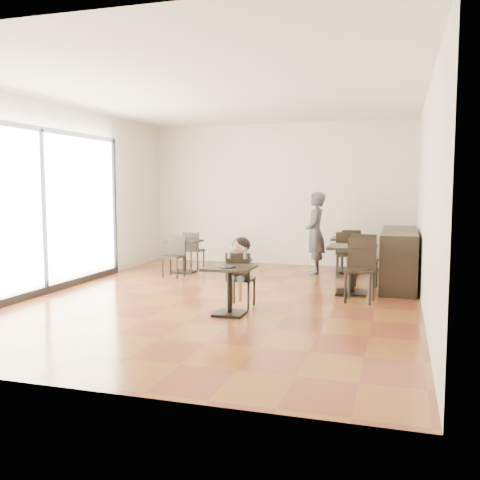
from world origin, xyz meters
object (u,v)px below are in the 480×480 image
at_px(child_table, 230,291).
at_px(cafe_table_back, 349,255).
at_px(chair_left_a, 194,250).
at_px(chair_left_b, 173,257).
at_px(chair_mid_b, 360,271).
at_px(child, 241,272).
at_px(child_chair, 241,279).
at_px(chair_mid_a, 364,261).
at_px(chair_back_b, 346,255).
at_px(cafe_table_left, 184,257).
at_px(cafe_table_mid, 352,270).
at_px(chair_back_a, 350,250).
at_px(adult_patron, 315,233).

relative_size(child_table, cafe_table_back, 0.94).
bearing_deg(chair_left_a, chair_left_b, 94.05).
height_order(chair_mid_b, chair_left_a, chair_mid_b).
bearing_deg(chair_left_b, child, -42.17).
xyz_separation_m(chair_mid_b, chair_left_b, (-3.68, 1.26, -0.08)).
relative_size(child_table, child_chair, 0.83).
distance_m(chair_mid_a, chair_back_b, 1.21).
height_order(child_chair, cafe_table_left, child_chair).
bearing_deg(chair_left_a, child, 126.25).
relative_size(cafe_table_left, chair_left_b, 0.83).
xyz_separation_m(child, cafe_table_left, (-2.02, 2.66, -0.18)).
xyz_separation_m(cafe_table_mid, chair_back_b, (-0.26, 1.68, 0.03)).
relative_size(chair_left_a, chair_back_a, 0.92).
bearing_deg(cafe_table_back, child_chair, -108.74).
relative_size(chair_mid_a, chair_back_a, 1.11).
height_order(child_table, child_chair, child_chair).
distance_m(cafe_table_left, chair_back_a, 3.51).
relative_size(child_table, chair_back_b, 0.78).
relative_size(cafe_table_back, chair_mid_a, 0.75).
bearing_deg(child_table, chair_left_b, 127.24).
xyz_separation_m(child_table, cafe_table_back, (1.23, 4.18, 0.02)).
bearing_deg(chair_mid_b, chair_left_b, 165.21).
distance_m(child_table, chair_back_b, 3.84).
height_order(cafe_table_left, chair_back_b, chair_back_b).
height_order(chair_mid_b, chair_back_a, chair_mid_b).
xyz_separation_m(child_chair, cafe_table_left, (-2.02, 2.66, -0.07)).
bearing_deg(chair_back_b, child_table, -118.64).
relative_size(child_chair, child, 0.79).
bearing_deg(cafe_table_left, child_chair, -52.76).
bearing_deg(child, chair_left_a, 122.21).
bearing_deg(cafe_table_back, adult_patron, -155.22).
xyz_separation_m(cafe_table_left, chair_left_b, (0.00, -0.55, 0.07)).
xyz_separation_m(cafe_table_left, chair_left_a, (0.00, 0.55, 0.07)).
distance_m(child_table, cafe_table_left, 3.79).
bearing_deg(child_table, chair_back_a, 74.73).
relative_size(child_table, chair_left_a, 0.84).
distance_m(child, chair_mid_b, 1.86).
relative_size(cafe_table_mid, chair_back_b, 0.92).
height_order(child, chair_left_a, child).
bearing_deg(child_table, child, 90.00).
bearing_deg(chair_back_a, cafe_table_left, 11.94).
distance_m(cafe_table_back, chair_left_b, 3.59).
height_order(child_table, chair_mid_b, chair_mid_b).
bearing_deg(cafe_table_back, child_table, -106.42).
xyz_separation_m(chair_mid_a, chair_left_a, (-3.68, 1.26, -0.08)).
height_order(chair_mid_a, chair_mid_b, same).
bearing_deg(child_chair, chair_back_a, -107.28).
height_order(child_chair, cafe_table_back, child_chair).
distance_m(child_chair, cafe_table_left, 3.34).
distance_m(child, chair_left_a, 3.79).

